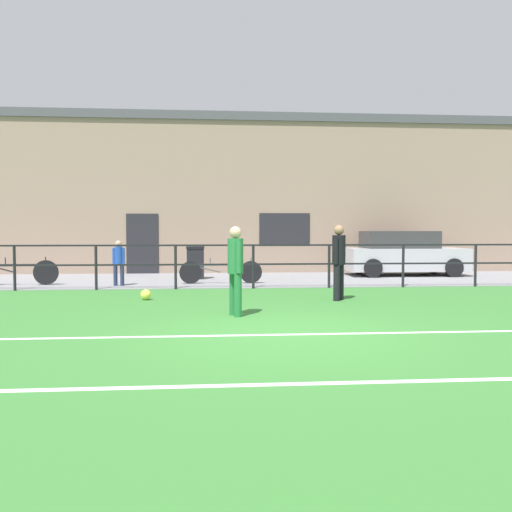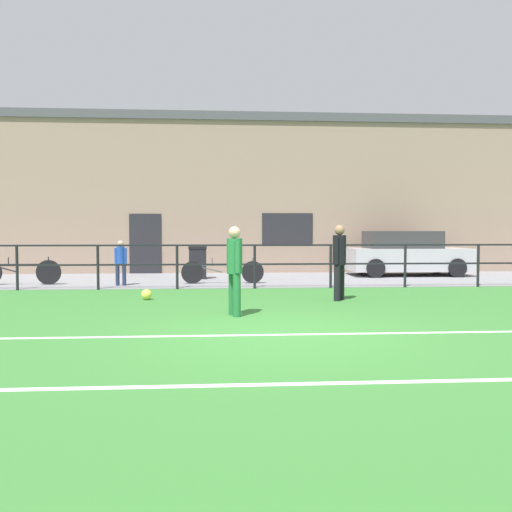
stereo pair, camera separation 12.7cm
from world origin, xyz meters
TOP-DOWN VIEW (x-y plane):
  - ground at (0.00, 0.00)m, footprint 60.00×44.00m
  - field_line_touchline at (0.00, -0.19)m, footprint 36.00×0.11m
  - field_line_hash at (0.00, -2.64)m, footprint 36.00×0.11m
  - pavement_strip at (0.00, 8.50)m, footprint 48.00×5.00m
  - perimeter_fence at (0.00, 6.00)m, footprint 36.07×0.07m
  - clubhouse_facade at (-0.00, 12.20)m, footprint 28.00×2.56m
  - player_goalkeeper at (1.65, 3.50)m, footprint 0.29×0.39m
  - player_striker at (-0.65, 1.57)m, footprint 0.28×0.41m
  - soccer_ball_match at (-2.50, 3.90)m, footprint 0.23×0.23m
  - spectator_child at (-3.58, 6.81)m, footprint 0.33×0.21m
  - parked_car_red at (5.29, 9.53)m, footprint 3.91×1.79m
  - bicycle_parked_0 at (-6.40, 7.20)m, footprint 2.26×0.04m
  - bicycle_parked_1 at (-0.83, 7.20)m, footprint 2.32×0.04m
  - trash_bin_0 at (-1.58, 8.73)m, footprint 0.55×0.46m

SIDE VIEW (x-z plane):
  - ground at x=0.00m, z-range -0.04..0.00m
  - field_line_touchline at x=0.00m, z-range 0.00..0.00m
  - field_line_hash at x=0.00m, z-range 0.00..0.00m
  - pavement_strip at x=0.00m, z-range 0.00..0.02m
  - soccer_ball_match at x=-2.50m, z-range 0.00..0.23m
  - bicycle_parked_1 at x=-0.83m, z-range -0.01..0.71m
  - bicycle_parked_0 at x=-6.40m, z-range -0.01..0.76m
  - trash_bin_0 at x=-1.58m, z-range 0.02..1.03m
  - spectator_child at x=-3.58m, z-range 0.10..1.32m
  - parked_car_red at x=5.29m, z-range -0.01..1.46m
  - perimeter_fence at x=0.00m, z-range 0.17..1.32m
  - player_striker at x=-0.65m, z-range 0.11..1.68m
  - player_goalkeeper at x=1.65m, z-range 0.11..1.73m
  - clubhouse_facade at x=0.00m, z-range 0.01..5.68m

